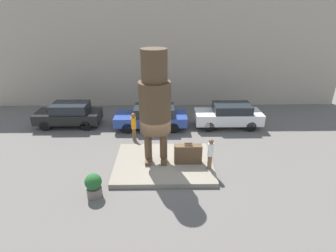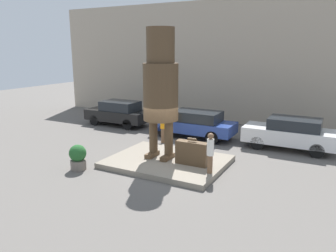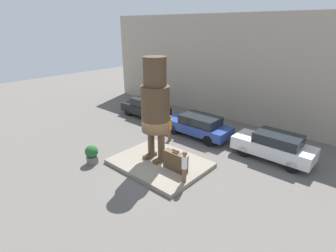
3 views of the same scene
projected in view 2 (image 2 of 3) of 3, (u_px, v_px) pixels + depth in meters
name	position (u px, v px, depth m)	size (l,w,h in m)	color
ground_plane	(167.00, 164.00, 14.22)	(60.00, 60.00, 0.00)	#605B56
pedestal	(167.00, 162.00, 14.20)	(4.90, 3.80, 0.22)	gray
building_backdrop	(235.00, 63.00, 21.35)	(28.00, 0.60, 7.98)	tan
statue_figure	(161.00, 84.00, 13.71)	(1.49, 1.49, 5.53)	#4C3823
giant_suitcase	(192.00, 153.00, 13.41)	(1.36, 0.39, 1.14)	#4C3823
tourist	(210.00, 151.00, 12.40)	(0.27, 0.27, 1.59)	brown
parked_car_black	(119.00, 113.00, 21.27)	(4.24, 1.75, 1.60)	black
parked_car_blue	(194.00, 123.00, 18.33)	(4.69, 1.81, 1.52)	#284293
parked_car_white	(290.00, 133.00, 16.10)	(4.37, 1.75, 1.59)	silver
planter_pot	(78.00, 157.00, 13.46)	(0.71, 0.71, 1.06)	#70665B
worker_hivis	(163.00, 125.00, 17.22)	(0.30, 0.30, 1.76)	brown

